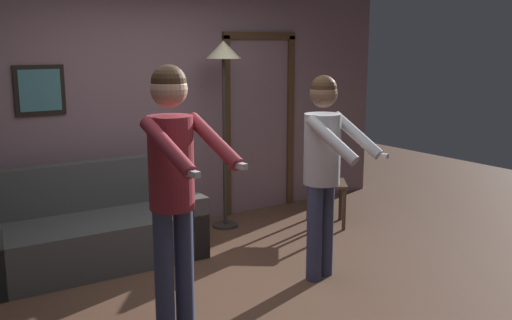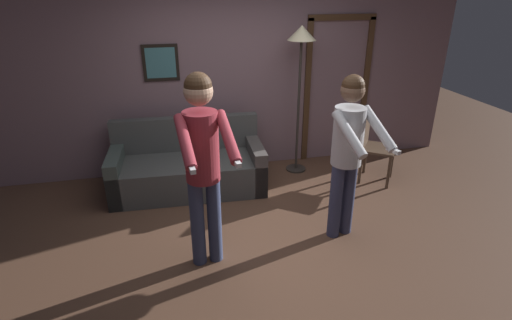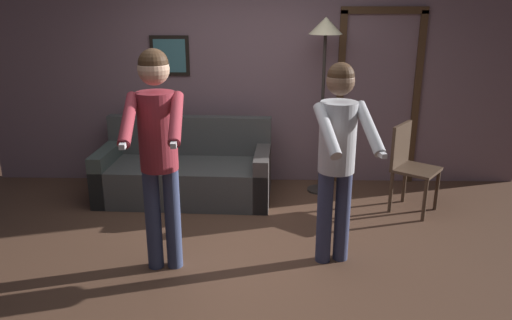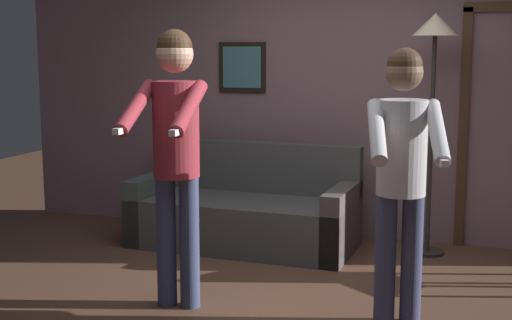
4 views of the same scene
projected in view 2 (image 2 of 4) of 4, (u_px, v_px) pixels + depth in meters
The scene contains 7 objects.
ground_plane at pixel (272, 239), 4.19m from camera, with size 12.00×12.00×0.00m, color brown.
back_wall_assembly at pixel (237, 76), 5.41m from camera, with size 6.40×0.10×2.60m.
couch at pixel (188, 168), 5.13m from camera, with size 1.93×0.92×0.87m.
torchiere_lamp at pixel (301, 50), 5.07m from camera, with size 0.37×0.37×1.98m.
person_standing_left at pixel (202, 155), 3.40m from camera, with size 0.48×0.73×1.82m.
person_standing_right at pixel (349, 144), 3.86m from camera, with size 0.53×0.64×1.70m.
dining_chair_distant at pixel (372, 143), 5.26m from camera, with size 0.59×0.59×0.93m.
Camera 2 is at (-0.94, -3.37, 2.45)m, focal length 28.00 mm.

